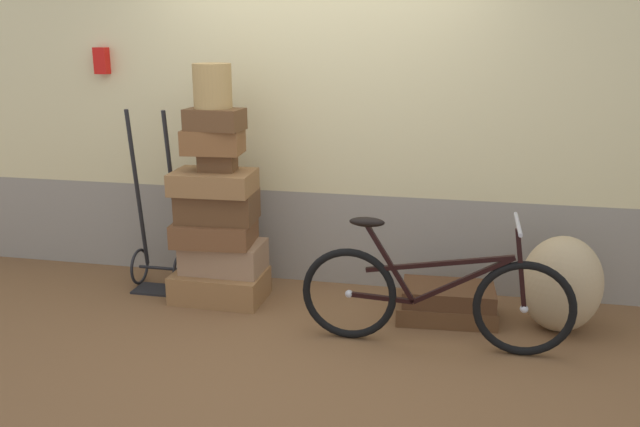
{
  "coord_description": "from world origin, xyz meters",
  "views": [
    {
      "loc": [
        1.05,
        -4.03,
        1.92
      ],
      "look_at": [
        0.15,
        0.18,
        0.72
      ],
      "focal_mm": 36.98,
      "sensor_mm": 36.0,
      "label": 1
    }
  ],
  "objects_px": {
    "suitcase_2": "(215,232)",
    "suitcase_5": "(218,162)",
    "wicker_basket": "(212,86)",
    "suitcase_8": "(445,310)",
    "suitcase_1": "(224,256)",
    "suitcase_7": "(215,119)",
    "suitcase_4": "(213,182)",
    "suitcase_9": "(448,294)",
    "suitcase_3": "(218,206)",
    "luggage_trolley": "(158,245)",
    "burlap_sack": "(561,284)",
    "bicycle": "(433,297)",
    "suitcase_6": "(213,142)",
    "suitcase_0": "(220,285)"
  },
  "relations": [
    {
      "from": "suitcase_5",
      "to": "bicycle",
      "type": "height_order",
      "value": "suitcase_5"
    },
    {
      "from": "suitcase_6",
      "to": "suitcase_0",
      "type": "bearing_deg",
      "value": -52.22
    },
    {
      "from": "suitcase_8",
      "to": "suitcase_9",
      "type": "bearing_deg",
      "value": -11.13
    },
    {
      "from": "suitcase_8",
      "to": "wicker_basket",
      "type": "relative_size",
      "value": 2.23
    },
    {
      "from": "suitcase_2",
      "to": "suitcase_5",
      "type": "relative_size",
      "value": 2.23
    },
    {
      "from": "suitcase_2",
      "to": "suitcase_5",
      "type": "xyz_separation_m",
      "value": [
        0.04,
        0.01,
        0.52
      ]
    },
    {
      "from": "suitcase_7",
      "to": "suitcase_2",
      "type": "bearing_deg",
      "value": 152.68
    },
    {
      "from": "suitcase_4",
      "to": "suitcase_7",
      "type": "height_order",
      "value": "suitcase_7"
    },
    {
      "from": "suitcase_2",
      "to": "luggage_trolley",
      "type": "xyz_separation_m",
      "value": [
        -0.52,
        0.12,
        -0.18
      ]
    },
    {
      "from": "suitcase_7",
      "to": "suitcase_9",
      "type": "distance_m",
      "value": 2.0
    },
    {
      "from": "suitcase_0",
      "to": "suitcase_8",
      "type": "height_order",
      "value": "suitcase_0"
    },
    {
      "from": "suitcase_6",
      "to": "wicker_basket",
      "type": "xyz_separation_m",
      "value": [
        0.01,
        0.01,
        0.38
      ]
    },
    {
      "from": "suitcase_5",
      "to": "burlap_sack",
      "type": "distance_m",
      "value": 2.47
    },
    {
      "from": "suitcase_3",
      "to": "luggage_trolley",
      "type": "bearing_deg",
      "value": 165.52
    },
    {
      "from": "suitcase_0",
      "to": "suitcase_3",
      "type": "distance_m",
      "value": 0.6
    },
    {
      "from": "suitcase_2",
      "to": "bicycle",
      "type": "bearing_deg",
      "value": -20.95
    },
    {
      "from": "suitcase_7",
      "to": "burlap_sack",
      "type": "distance_m",
      "value": 2.57
    },
    {
      "from": "suitcase_8",
      "to": "wicker_basket",
      "type": "bearing_deg",
      "value": 174.82
    },
    {
      "from": "burlap_sack",
      "to": "bicycle",
      "type": "relative_size",
      "value": 0.39
    },
    {
      "from": "luggage_trolley",
      "to": "bicycle",
      "type": "xyz_separation_m",
      "value": [
        2.11,
        -0.58,
        0.0
      ]
    },
    {
      "from": "suitcase_0",
      "to": "suitcase_4",
      "type": "xyz_separation_m",
      "value": [
        -0.02,
        0.0,
        0.78
      ]
    },
    {
      "from": "wicker_basket",
      "to": "luggage_trolley",
      "type": "distance_m",
      "value": 1.35
    },
    {
      "from": "suitcase_0",
      "to": "suitcase_2",
      "type": "relative_size",
      "value": 1.17
    },
    {
      "from": "suitcase_5",
      "to": "bicycle",
      "type": "distance_m",
      "value": 1.77
    },
    {
      "from": "suitcase_1",
      "to": "suitcase_7",
      "type": "bearing_deg",
      "value": -93.81
    },
    {
      "from": "luggage_trolley",
      "to": "suitcase_2",
      "type": "bearing_deg",
      "value": -13.21
    },
    {
      "from": "suitcase_5",
      "to": "suitcase_9",
      "type": "xyz_separation_m",
      "value": [
        1.65,
        -0.04,
        -0.84
      ]
    },
    {
      "from": "suitcase_5",
      "to": "wicker_basket",
      "type": "relative_size",
      "value": 0.84
    },
    {
      "from": "suitcase_5",
      "to": "wicker_basket",
      "type": "distance_m",
      "value": 0.53
    },
    {
      "from": "suitcase_4",
      "to": "suitcase_1",
      "type": "bearing_deg",
      "value": 43.4
    },
    {
      "from": "suitcase_4",
      "to": "suitcase_7",
      "type": "xyz_separation_m",
      "value": [
        0.04,
        -0.01,
        0.45
      ]
    },
    {
      "from": "suitcase_5",
      "to": "suitcase_8",
      "type": "distance_m",
      "value": 1.9
    },
    {
      "from": "suitcase_5",
      "to": "suitcase_1",
      "type": "bearing_deg",
      "value": 53.92
    },
    {
      "from": "suitcase_5",
      "to": "suitcase_6",
      "type": "xyz_separation_m",
      "value": [
        -0.02,
        -0.01,
        0.15
      ]
    },
    {
      "from": "suitcase_3",
      "to": "suitcase_6",
      "type": "xyz_separation_m",
      "value": [
        -0.0,
        -0.02,
        0.47
      ]
    },
    {
      "from": "burlap_sack",
      "to": "suitcase_8",
      "type": "bearing_deg",
      "value": 178.21
    },
    {
      "from": "suitcase_2",
      "to": "suitcase_8",
      "type": "relative_size",
      "value": 0.84
    },
    {
      "from": "suitcase_9",
      "to": "luggage_trolley",
      "type": "relative_size",
      "value": 0.45
    },
    {
      "from": "suitcase_8",
      "to": "luggage_trolley",
      "type": "bearing_deg",
      "value": 171.87
    },
    {
      "from": "wicker_basket",
      "to": "suitcase_8",
      "type": "bearing_deg",
      "value": -0.94
    },
    {
      "from": "suitcase_5",
      "to": "wicker_basket",
      "type": "height_order",
      "value": "wicker_basket"
    },
    {
      "from": "suitcase_6",
      "to": "suitcase_9",
      "type": "height_order",
      "value": "suitcase_6"
    },
    {
      "from": "suitcase_4",
      "to": "suitcase_5",
      "type": "relative_size",
      "value": 2.25
    },
    {
      "from": "suitcase_6",
      "to": "wicker_basket",
      "type": "relative_size",
      "value": 1.35
    },
    {
      "from": "suitcase_4",
      "to": "suitcase_5",
      "type": "bearing_deg",
      "value": 37.4
    },
    {
      "from": "suitcase_3",
      "to": "suitcase_2",
      "type": "bearing_deg",
      "value": -148.05
    },
    {
      "from": "suitcase_8",
      "to": "burlap_sack",
      "type": "relative_size",
      "value": 1.04
    },
    {
      "from": "suitcase_3",
      "to": "burlap_sack",
      "type": "bearing_deg",
      "value": -5.32
    },
    {
      "from": "suitcase_2",
      "to": "suitcase_8",
      "type": "bearing_deg",
      "value": -5.73
    },
    {
      "from": "suitcase_0",
      "to": "suitcase_9",
      "type": "bearing_deg",
      "value": 0.55
    }
  ]
}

